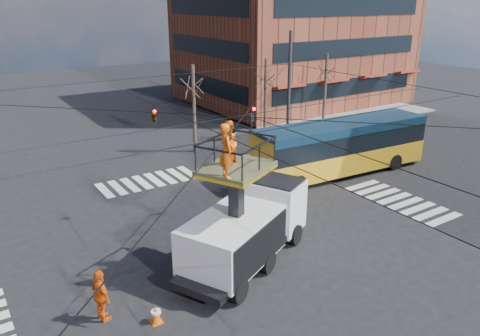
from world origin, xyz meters
name	(u,v)px	position (x,y,z in m)	size (l,w,h in m)	color
ground	(243,254)	(0.00, 0.00, 0.00)	(120.00, 120.00, 0.00)	black
sidewalk_ne	(301,105)	(21.00, 21.00, 0.06)	(18.00, 18.00, 0.12)	slate
crosswalks	(243,254)	(0.00, 0.00, 0.01)	(22.40, 22.40, 0.02)	silver
building_ne	(292,31)	(21.98, 23.98, 7.00)	(20.06, 16.06, 14.00)	brown
overhead_network	(236,155)	(-0.07, 0.40, 4.29)	(24.24, 24.24, 8.00)	#2D2D30
tree_a	(193,85)	(5.00, 13.50, 4.63)	(2.00, 2.00, 6.00)	#382B21
tree_b	(266,78)	(11.00, 13.50, 4.63)	(2.00, 2.00, 6.00)	#382B21
tree_c	(326,71)	(17.00, 13.50, 4.63)	(2.00, 2.00, 6.00)	#382B21
utility_truck	(247,215)	(-0.09, -0.42, 2.02)	(7.30, 5.15, 6.22)	black
city_bus	(341,146)	(10.31, 4.83, 1.72)	(11.56, 3.42, 3.20)	orange
traffic_cone	(156,314)	(-4.80, -2.07, 0.32)	(0.36, 0.36, 0.64)	#D75509
worker_ground	(101,296)	(-6.22, -0.98, 0.94)	(1.10, 0.46, 1.88)	#E3580E
flagger	(278,198)	(3.47, 2.09, 0.99)	(1.27, 0.73, 1.97)	orange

